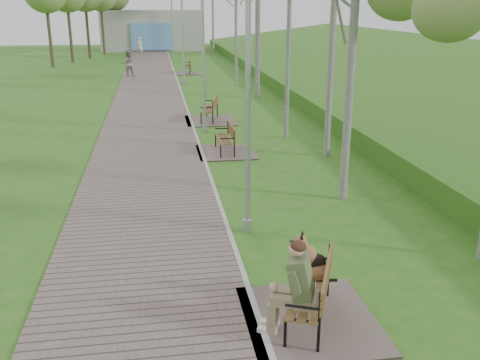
% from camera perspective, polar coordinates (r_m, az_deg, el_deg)
% --- Properties ---
extents(ground, '(120.00, 120.00, 0.00)m').
position_cam_1_polar(ground, '(8.54, 1.87, -14.32)').
color(ground, '#2A5F18').
rests_on(ground, ground).
extents(walkway, '(3.50, 67.00, 0.04)m').
position_cam_1_polar(walkway, '(28.93, -9.71, 8.92)').
color(walkway, '#645651').
rests_on(walkway, ground).
extents(kerb, '(0.10, 67.00, 0.05)m').
position_cam_1_polar(kerb, '(28.96, -6.21, 9.09)').
color(kerb, '#999993').
rests_on(kerb, ground).
extents(embankment, '(14.00, 70.00, 1.60)m').
position_cam_1_polar(embankment, '(30.54, 17.33, 8.81)').
color(embankment, '#467827').
rests_on(embankment, ground).
extents(building_north, '(10.00, 5.20, 4.00)m').
position_cam_1_polar(building_north, '(58.09, -9.45, 15.48)').
color(building_north, '#9E9E99').
rests_on(building_north, ground).
extents(bench_main, '(1.97, 2.19, 1.72)m').
position_cam_1_polar(bench_main, '(8.18, 7.07, -12.07)').
color(bench_main, '#645651').
rests_on(bench_main, ground).
extents(bench_second, '(1.82, 2.02, 1.12)m').
position_cam_1_polar(bench_second, '(17.33, -1.64, 3.58)').
color(bench_second, '#645651').
rests_on(bench_second, ground).
extents(bench_third, '(2.01, 2.23, 1.23)m').
position_cam_1_polar(bench_third, '(22.13, -3.27, 6.87)').
color(bench_third, '#645651').
rests_on(bench_third, ground).
extents(bench_far, '(1.86, 2.07, 1.14)m').
position_cam_1_polar(bench_far, '(37.87, -5.67, 11.55)').
color(bench_far, '#645651').
rests_on(bench_far, ground).
extents(lamp_post_near, '(0.19, 0.19, 4.88)m').
position_cam_1_polar(lamp_post_near, '(10.68, 0.82, 5.72)').
color(lamp_post_near, '#A4A7AC').
rests_on(lamp_post_near, ground).
extents(lamp_post_second, '(0.19, 0.19, 4.98)m').
position_cam_1_polar(lamp_post_second, '(19.90, -3.90, 11.68)').
color(lamp_post_second, '#A4A7AC').
rests_on(lamp_post_second, ground).
extents(lamp_post_third, '(0.23, 0.23, 5.89)m').
position_cam_1_polar(lamp_post_third, '(32.72, -6.12, 14.95)').
color(lamp_post_third, '#A4A7AC').
rests_on(lamp_post_third, ground).
extents(lamp_post_far, '(0.22, 0.22, 5.66)m').
position_cam_1_polar(lamp_post_far, '(48.89, -7.21, 15.86)').
color(lamp_post_far, '#A4A7AC').
rests_on(lamp_post_far, ground).
extents(pedestrian_near, '(0.70, 0.53, 1.73)m').
position_cam_1_polar(pedestrian_near, '(51.25, -10.68, 13.80)').
color(pedestrian_near, silver).
rests_on(pedestrian_near, ground).
extents(pedestrian_far, '(0.96, 0.82, 1.73)m').
position_cam_1_polar(pedestrian_far, '(36.66, -11.87, 12.06)').
color(pedestrian_far, gray).
rests_on(pedestrian_far, ground).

